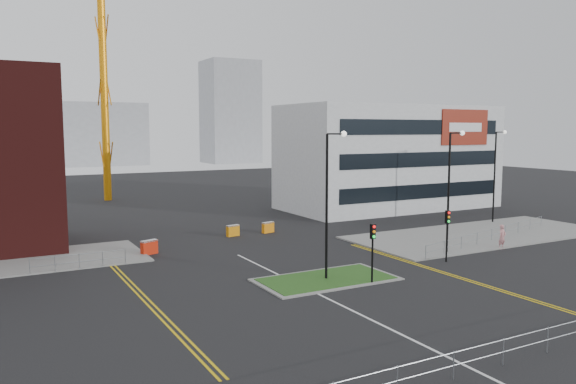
# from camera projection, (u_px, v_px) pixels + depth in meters

# --- Properties ---
(ground) EXTENTS (200.00, 200.00, 0.00)m
(ground) POSITION_uv_depth(u_px,v_px,m) (381.00, 325.00, 26.75)
(ground) COLOR black
(ground) RESTS_ON ground
(pavement_right) EXTENTS (24.00, 10.00, 0.12)m
(pavement_right) POSITION_uv_depth(u_px,v_px,m) (481.00, 234.00, 49.44)
(pavement_right) COLOR slate
(pavement_right) RESTS_ON ground
(island_kerb) EXTENTS (8.60, 4.60, 0.08)m
(island_kerb) POSITION_uv_depth(u_px,v_px,m) (326.00, 279.00, 34.68)
(island_kerb) COLOR slate
(island_kerb) RESTS_ON ground
(grass_island) EXTENTS (8.00, 4.00, 0.12)m
(grass_island) POSITION_uv_depth(u_px,v_px,m) (326.00, 279.00, 34.68)
(grass_island) COLOR #224B19
(grass_island) RESTS_ON ground
(office_block) EXTENTS (25.00, 12.20, 12.00)m
(office_block) POSITION_uv_depth(u_px,v_px,m) (389.00, 157.00, 66.36)
(office_block) COLOR silver
(office_block) RESTS_ON ground
(streetlamp_island) EXTENTS (1.46, 0.36, 9.18)m
(streetlamp_island) POSITION_uv_depth(u_px,v_px,m) (330.00, 193.00, 34.18)
(streetlamp_island) COLOR black
(streetlamp_island) RESTS_ON ground
(streetlamp_right_near) EXTENTS (1.46, 0.36, 9.18)m
(streetlamp_right_near) POSITION_uv_depth(u_px,v_px,m) (451.00, 182.00, 41.65)
(streetlamp_right_near) COLOR black
(streetlamp_right_near) RESTS_ON ground
(streetlamp_right_far) EXTENTS (1.46, 0.36, 9.18)m
(streetlamp_right_far) POSITION_uv_depth(u_px,v_px,m) (496.00, 169.00, 55.30)
(streetlamp_right_far) COLOR black
(streetlamp_right_far) RESTS_ON ground
(traffic_light_island) EXTENTS (0.28, 0.33, 3.65)m
(traffic_light_island) POSITION_uv_depth(u_px,v_px,m) (373.00, 242.00, 33.59)
(traffic_light_island) COLOR black
(traffic_light_island) RESTS_ON ground
(traffic_light_right) EXTENTS (0.28, 0.33, 3.65)m
(traffic_light_right) POSITION_uv_depth(u_px,v_px,m) (447.00, 226.00, 39.15)
(traffic_light_right) COLOR black
(traffic_light_right) RESTS_ON ground
(railing_front) EXTENTS (24.05, 0.05, 1.10)m
(railing_front) POSITION_uv_depth(u_px,v_px,m) (479.00, 353.00, 21.43)
(railing_front) COLOR gray
(railing_front) RESTS_ON ground
(railing_left) EXTENTS (6.05, 0.05, 1.10)m
(railing_left) POSITION_uv_depth(u_px,v_px,m) (79.00, 259.00, 37.12)
(railing_left) COLOR gray
(railing_left) RESTS_ON ground
(railing_right) EXTENTS (19.05, 5.05, 1.10)m
(railing_right) POSITION_uv_depth(u_px,v_px,m) (492.00, 232.00, 46.47)
(railing_right) COLOR gray
(railing_right) RESTS_ON ground
(centre_line) EXTENTS (0.15, 30.00, 0.01)m
(centre_line) POSITION_uv_depth(u_px,v_px,m) (356.00, 313.00, 28.50)
(centre_line) COLOR silver
(centre_line) RESTS_ON ground
(yellow_left_a) EXTENTS (0.12, 24.00, 0.01)m
(yellow_left_a) POSITION_uv_depth(u_px,v_px,m) (140.00, 297.00, 31.18)
(yellow_left_a) COLOR gold
(yellow_left_a) RESTS_ON ground
(yellow_left_b) EXTENTS (0.12, 24.00, 0.01)m
(yellow_left_b) POSITION_uv_depth(u_px,v_px,m) (145.00, 296.00, 31.32)
(yellow_left_b) COLOR gold
(yellow_left_b) RESTS_ON ground
(yellow_right_a) EXTENTS (0.12, 20.00, 0.01)m
(yellow_right_a) POSITION_uv_depth(u_px,v_px,m) (440.00, 272.00, 36.51)
(yellow_right_a) COLOR gold
(yellow_right_a) RESTS_ON ground
(yellow_right_b) EXTENTS (0.12, 20.00, 0.01)m
(yellow_right_b) POSITION_uv_depth(u_px,v_px,m) (443.00, 272.00, 36.66)
(yellow_right_b) COLOR gold
(yellow_right_b) RESTS_ON ground
(skyline_b) EXTENTS (24.00, 12.00, 16.00)m
(skyline_b) POSITION_uv_depth(u_px,v_px,m) (97.00, 134.00, 143.99)
(skyline_b) COLOR gray
(skyline_b) RESTS_ON ground
(skyline_c) EXTENTS (14.00, 12.00, 28.00)m
(skyline_c) POSITION_uv_depth(u_px,v_px,m) (230.00, 112.00, 155.64)
(skyline_c) COLOR gray
(skyline_c) RESTS_ON ground
(skyline_d) EXTENTS (30.00, 12.00, 12.00)m
(skyline_d) POSITION_uv_depth(u_px,v_px,m) (17.00, 142.00, 144.35)
(skyline_d) COLOR gray
(skyline_d) RESTS_ON ground
(pedestrian) EXTENTS (0.73, 0.51, 1.92)m
(pedestrian) POSITION_uv_depth(u_px,v_px,m) (502.00, 237.00, 43.57)
(pedestrian) COLOR #D88C8F
(pedestrian) RESTS_ON ground
(barrier_left) EXTENTS (1.34, 0.82, 1.07)m
(barrier_left) POSITION_uv_depth(u_px,v_px,m) (149.00, 247.00, 41.75)
(barrier_left) COLOR red
(barrier_left) RESTS_ON ground
(barrier_mid) EXTENTS (1.22, 0.62, 0.98)m
(barrier_mid) POSITION_uv_depth(u_px,v_px,m) (233.00, 230.00, 48.85)
(barrier_mid) COLOR orange
(barrier_mid) RESTS_ON ground
(barrier_right) EXTENTS (1.21, 0.64, 0.97)m
(barrier_right) POSITION_uv_depth(u_px,v_px,m) (268.00, 227.00, 50.48)
(barrier_right) COLOR orange
(barrier_right) RESTS_ON ground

